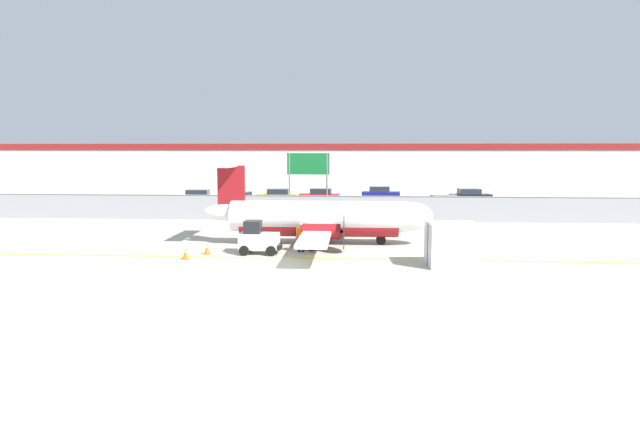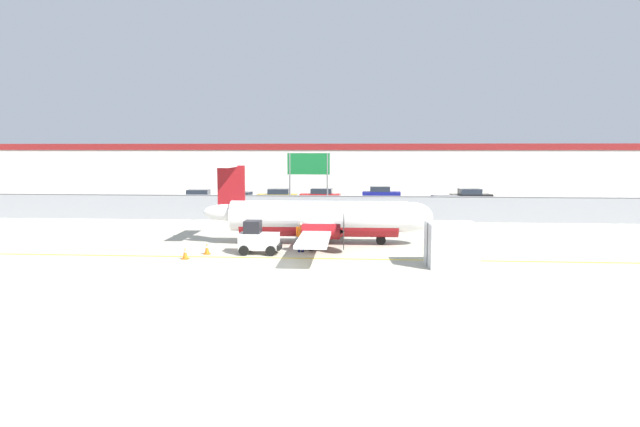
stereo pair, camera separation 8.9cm
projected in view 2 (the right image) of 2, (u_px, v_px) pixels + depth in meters
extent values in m
plane|color=#B2AD99|center=(296.00, 266.00, 28.73)|extent=(140.00, 140.00, 0.00)
cube|color=yellow|center=(301.00, 258.00, 30.71)|extent=(84.00, 0.20, 0.01)
cube|color=gray|center=(322.00, 209.00, 46.45)|extent=(98.00, 0.04, 2.00)
cylinder|color=slate|center=(322.00, 196.00, 46.33)|extent=(98.00, 0.10, 0.10)
cube|color=#38383A|center=(330.00, 206.00, 57.95)|extent=(98.00, 17.00, 0.12)
cube|color=beige|center=(338.00, 168.00, 75.92)|extent=(91.00, 8.00, 6.50)
cube|color=maroon|center=(337.00, 147.00, 71.63)|extent=(91.00, 0.20, 0.80)
cylinder|color=white|center=(319.00, 216.00, 35.04)|extent=(10.86, 2.03, 1.90)
ellipsoid|color=white|center=(412.00, 217.00, 34.68)|extent=(2.52, 1.84, 1.80)
ellipsoid|color=white|center=(227.00, 212.00, 35.37)|extent=(3.07, 1.08, 1.05)
cylinder|color=maroon|center=(319.00, 225.00, 35.10)|extent=(9.74, 1.60, 1.48)
cube|color=white|center=(320.00, 225.00, 35.10)|extent=(1.79, 16.02, 0.18)
cylinder|color=maroon|center=(326.00, 220.00, 37.66)|extent=(2.21, 0.93, 0.90)
cone|color=black|center=(343.00, 220.00, 37.59)|extent=(0.46, 0.45, 0.44)
cylinder|color=#262626|center=(346.00, 220.00, 37.58)|extent=(0.07, 2.10, 2.10)
cylinder|color=maroon|center=(321.00, 231.00, 32.51)|extent=(2.21, 0.93, 0.90)
cone|color=black|center=(341.00, 232.00, 32.43)|extent=(0.46, 0.45, 0.44)
cylinder|color=#262626|center=(344.00, 232.00, 32.43)|extent=(0.07, 2.10, 2.10)
cube|color=maroon|center=(231.00, 191.00, 35.20)|extent=(1.70, 0.20, 3.10)
cube|color=white|center=(229.00, 165.00, 35.04)|extent=(1.16, 4.81, 0.14)
cylinder|color=#59595B|center=(381.00, 232.00, 34.91)|extent=(0.14, 0.14, 0.97)
cylinder|color=black|center=(381.00, 240.00, 34.96)|extent=(0.60, 0.23, 0.60)
cylinder|color=#59595B|center=(316.00, 226.00, 37.35)|extent=(0.14, 0.14, 0.90)
cylinder|color=black|center=(316.00, 233.00, 37.40)|extent=(0.76, 0.23, 0.76)
cylinder|color=#59595B|center=(311.00, 236.00, 32.97)|extent=(0.14, 0.14, 0.90)
cylinder|color=black|center=(311.00, 244.00, 33.02)|extent=(0.76, 0.23, 0.76)
cube|color=silver|center=(259.00, 241.00, 31.92)|extent=(2.20, 1.11, 0.90)
cube|color=black|center=(253.00, 227.00, 31.86)|extent=(0.90, 1.00, 0.70)
cube|color=black|center=(279.00, 247.00, 31.87)|extent=(0.16, 1.10, 0.30)
cylinder|color=black|center=(274.00, 247.00, 32.51)|extent=(0.56, 0.18, 0.56)
cylinder|color=black|center=(271.00, 251.00, 31.32)|extent=(0.56, 0.18, 0.56)
cylinder|color=black|center=(248.00, 247.00, 32.63)|extent=(0.56, 0.18, 0.56)
cylinder|color=black|center=(244.00, 251.00, 31.44)|extent=(0.56, 0.18, 0.56)
cylinder|color=#191E4C|center=(299.00, 245.00, 32.59)|extent=(0.17, 0.17, 0.85)
cylinder|color=#191E4C|center=(303.00, 245.00, 32.59)|extent=(0.17, 0.17, 0.85)
cylinder|color=orange|center=(301.00, 232.00, 32.51)|extent=(0.37, 0.37, 0.60)
cylinder|color=orange|center=(297.00, 231.00, 32.50)|extent=(0.11, 0.11, 0.55)
cylinder|color=orange|center=(305.00, 231.00, 32.51)|extent=(0.11, 0.11, 0.55)
sphere|color=tan|center=(301.00, 224.00, 32.46)|extent=(0.22, 0.22, 0.22)
cube|color=silver|center=(451.00, 245.00, 28.53)|extent=(2.54, 2.17, 2.20)
cube|color=#333338|center=(451.00, 245.00, 28.53)|extent=(2.44, 0.26, 2.20)
cube|color=orange|center=(249.00, 245.00, 34.72)|extent=(0.36, 0.36, 0.04)
cone|color=orange|center=(249.00, 240.00, 34.68)|extent=(0.28, 0.28, 0.60)
cylinder|color=white|center=(249.00, 239.00, 34.67)|extent=(0.17, 0.17, 0.08)
cube|color=orange|center=(207.00, 254.00, 31.89)|extent=(0.36, 0.36, 0.04)
cone|color=orange|center=(207.00, 248.00, 31.86)|extent=(0.28, 0.28, 0.60)
cylinder|color=white|center=(207.00, 247.00, 31.85)|extent=(0.17, 0.17, 0.08)
cube|color=orange|center=(185.00, 259.00, 30.50)|extent=(0.36, 0.36, 0.04)
cone|color=orange|center=(185.00, 253.00, 30.46)|extent=(0.28, 0.28, 0.60)
cylinder|color=white|center=(185.00, 251.00, 30.46)|extent=(0.17, 0.17, 0.08)
cube|color=orange|center=(380.00, 240.00, 36.79)|extent=(0.36, 0.36, 0.04)
cone|color=orange|center=(380.00, 235.00, 36.76)|extent=(0.28, 0.28, 0.60)
cylinder|color=white|center=(380.00, 234.00, 36.75)|extent=(0.17, 0.17, 0.08)
cube|color=silver|center=(197.00, 199.00, 58.51)|extent=(4.29, 1.93, 0.80)
cube|color=#262D38|center=(198.00, 192.00, 58.43)|extent=(2.28, 1.68, 0.56)
cylinder|color=black|center=(181.00, 203.00, 57.68)|extent=(0.61, 0.23, 0.60)
cylinder|color=black|center=(186.00, 201.00, 59.47)|extent=(0.61, 0.23, 0.60)
cylinder|color=black|center=(209.00, 203.00, 57.63)|extent=(0.61, 0.23, 0.60)
cylinder|color=black|center=(213.00, 201.00, 59.42)|extent=(0.61, 0.23, 0.60)
cube|color=slate|center=(241.00, 202.00, 55.57)|extent=(4.35, 2.12, 0.80)
cube|color=#262D38|center=(240.00, 195.00, 55.52)|extent=(2.35, 1.78, 0.56)
cylinder|color=black|center=(258.00, 204.00, 56.24)|extent=(0.62, 0.26, 0.60)
cylinder|color=black|center=(252.00, 206.00, 54.48)|extent=(0.62, 0.26, 0.60)
cylinder|color=black|center=(231.00, 204.00, 56.74)|extent=(0.62, 0.26, 0.60)
cylinder|color=black|center=(224.00, 205.00, 54.98)|extent=(0.62, 0.26, 0.60)
cube|color=#B28C19|center=(277.00, 198.00, 59.78)|extent=(4.28, 1.91, 0.80)
cube|color=#262D38|center=(279.00, 191.00, 59.70)|extent=(2.27, 1.67, 0.56)
cylinder|color=black|center=(263.00, 202.00, 58.96)|extent=(0.61, 0.23, 0.60)
cylinder|color=black|center=(265.00, 200.00, 60.75)|extent=(0.61, 0.23, 0.60)
cylinder|color=black|center=(290.00, 202.00, 58.89)|extent=(0.61, 0.23, 0.60)
cylinder|color=black|center=(291.00, 200.00, 60.67)|extent=(0.61, 0.23, 0.60)
cube|color=red|center=(320.00, 197.00, 60.24)|extent=(4.28, 1.92, 0.80)
cube|color=#262D38|center=(322.00, 191.00, 60.14)|extent=(2.28, 1.67, 0.56)
cylinder|color=black|center=(306.00, 201.00, 59.56)|extent=(0.61, 0.23, 0.60)
cylinder|color=black|center=(308.00, 200.00, 61.34)|extent=(0.61, 0.23, 0.60)
cylinder|color=black|center=(333.00, 201.00, 59.21)|extent=(0.61, 0.23, 0.60)
cylinder|color=black|center=(334.00, 200.00, 60.98)|extent=(0.61, 0.23, 0.60)
cube|color=navy|center=(381.00, 195.00, 63.40)|extent=(4.24, 1.80, 0.80)
cube|color=#262D38|center=(380.00, 189.00, 63.33)|extent=(2.24, 1.61, 0.56)
cylinder|color=black|center=(394.00, 197.00, 64.18)|extent=(0.60, 0.21, 0.60)
cylinder|color=black|center=(394.00, 199.00, 62.40)|extent=(0.60, 0.21, 0.60)
cylinder|color=black|center=(369.00, 197.00, 64.46)|extent=(0.60, 0.21, 0.60)
cylinder|color=black|center=(369.00, 198.00, 62.68)|extent=(0.60, 0.21, 0.60)
cube|color=silver|center=(446.00, 206.00, 51.24)|extent=(4.38, 2.22, 0.80)
cube|color=#262D38|center=(445.00, 199.00, 51.15)|extent=(2.38, 1.82, 0.56)
cylinder|color=black|center=(459.00, 208.00, 52.24)|extent=(0.62, 0.27, 0.60)
cylinder|color=black|center=(465.00, 211.00, 50.45)|extent=(0.62, 0.27, 0.60)
cylinder|color=black|center=(428.00, 209.00, 52.10)|extent=(0.62, 0.27, 0.60)
cylinder|color=black|center=(433.00, 211.00, 50.31)|extent=(0.62, 0.27, 0.60)
cube|color=black|center=(471.00, 198.00, 59.85)|extent=(4.37, 2.18, 0.80)
cube|color=#262D38|center=(470.00, 191.00, 59.76)|extent=(2.37, 1.81, 0.56)
cylinder|color=black|center=(481.00, 200.00, 60.84)|extent=(0.62, 0.27, 0.60)
cylinder|color=black|center=(487.00, 202.00, 59.05)|extent=(0.62, 0.27, 0.60)
cylinder|color=black|center=(455.00, 200.00, 60.72)|extent=(0.62, 0.27, 0.60)
cylinder|color=black|center=(460.00, 202.00, 58.93)|extent=(0.62, 0.27, 0.60)
cylinder|color=slate|center=(290.00, 186.00, 48.48)|extent=(0.14, 0.14, 5.50)
cylinder|color=slate|center=(327.00, 186.00, 48.25)|extent=(0.14, 0.14, 5.50)
cube|color=#14662D|center=(309.00, 164.00, 48.15)|extent=(3.60, 0.10, 1.80)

